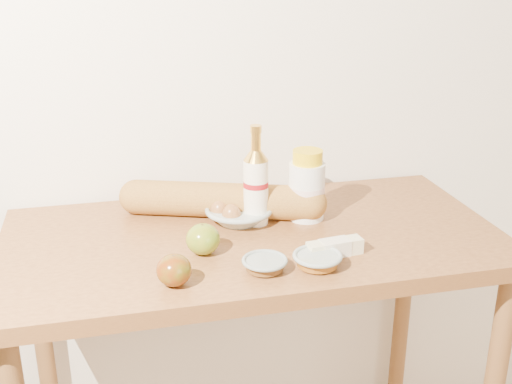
{
  "coord_description": "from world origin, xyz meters",
  "views": [
    {
      "loc": [
        -0.32,
        -0.2,
        1.55
      ],
      "look_at": [
        0.0,
        1.15,
        1.02
      ],
      "focal_mm": 45.0,
      "sensor_mm": 36.0,
      "label": 1
    }
  ],
  "objects_px": {
    "bourbon_bottle": "(256,185)",
    "cream_bottle": "(307,187)",
    "table": "(253,279)",
    "baguette": "(222,200)",
    "egg_bowl": "(238,212)"
  },
  "relations": [
    {
      "from": "table",
      "to": "baguette",
      "type": "distance_m",
      "value": 0.22
    },
    {
      "from": "baguette",
      "to": "table",
      "type": "bearing_deg",
      "value": -47.66
    },
    {
      "from": "bourbon_bottle",
      "to": "cream_bottle",
      "type": "xyz_separation_m",
      "value": [
        0.13,
        0.0,
        -0.02
      ]
    },
    {
      "from": "table",
      "to": "egg_bowl",
      "type": "distance_m",
      "value": 0.17
    },
    {
      "from": "bourbon_bottle",
      "to": "baguette",
      "type": "height_order",
      "value": "bourbon_bottle"
    },
    {
      "from": "table",
      "to": "baguette",
      "type": "bearing_deg",
      "value": 113.12
    },
    {
      "from": "cream_bottle",
      "to": "baguette",
      "type": "height_order",
      "value": "cream_bottle"
    },
    {
      "from": "cream_bottle",
      "to": "baguette",
      "type": "relative_size",
      "value": 0.34
    },
    {
      "from": "table",
      "to": "baguette",
      "type": "xyz_separation_m",
      "value": [
        -0.05,
        0.12,
        0.17
      ]
    },
    {
      "from": "bourbon_bottle",
      "to": "baguette",
      "type": "distance_m",
      "value": 0.11
    },
    {
      "from": "egg_bowl",
      "to": "bourbon_bottle",
      "type": "bearing_deg",
      "value": -26.08
    },
    {
      "from": "bourbon_bottle",
      "to": "table",
      "type": "bearing_deg",
      "value": -123.05
    },
    {
      "from": "egg_bowl",
      "to": "baguette",
      "type": "relative_size",
      "value": 0.41
    },
    {
      "from": "bourbon_bottle",
      "to": "cream_bottle",
      "type": "height_order",
      "value": "bourbon_bottle"
    },
    {
      "from": "table",
      "to": "egg_bowl",
      "type": "bearing_deg",
      "value": 103.35
    }
  ]
}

